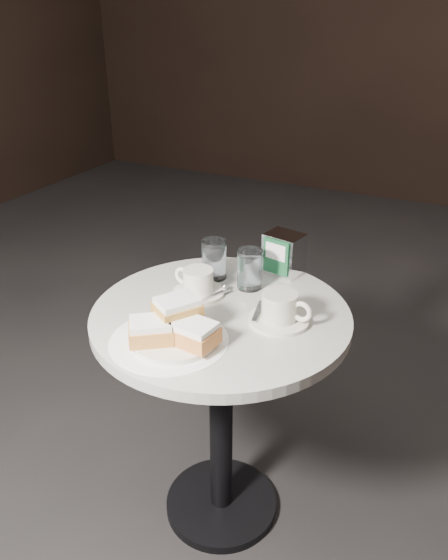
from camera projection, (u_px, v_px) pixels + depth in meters
ground at (221, 506)px, 1.80m from camera, size 7.00×7.00×0.00m
cafe_table at (221, 371)px, 1.56m from camera, size 0.70×0.70×0.74m
sugar_spill at (169, 341)px, 1.34m from camera, size 0.38×0.38×0.00m
beignet_plate at (174, 329)px, 1.32m from camera, size 0.26×0.26×0.10m
coffee_cup_left at (198, 283)px, 1.54m from camera, size 0.16×0.16×0.08m
coffee_cup_right at (280, 310)px, 1.40m from camera, size 0.17×0.17×0.08m
water_glass_left at (214, 260)px, 1.62m from camera, size 0.08×0.08×0.12m
water_glass_right at (250, 270)px, 1.57m from camera, size 0.07×0.07×0.12m
napkin_dispenser at (284, 254)px, 1.65m from camera, size 0.12×0.11×0.13m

